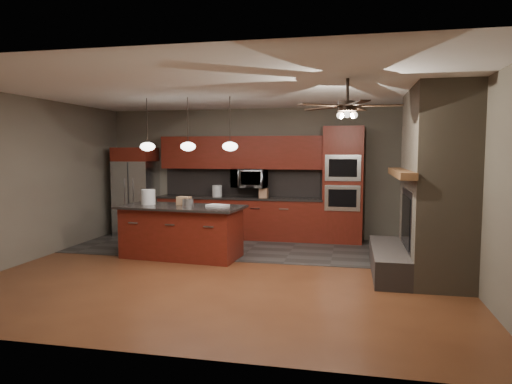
% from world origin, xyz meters
% --- Properties ---
extents(ground, '(7.00, 7.00, 0.00)m').
position_xyz_m(ground, '(0.00, 0.00, 0.00)').
color(ground, brown).
rests_on(ground, ground).
extents(ceiling, '(7.00, 6.00, 0.02)m').
position_xyz_m(ceiling, '(0.00, 0.00, 2.80)').
color(ceiling, white).
rests_on(ceiling, back_wall).
extents(back_wall, '(7.00, 0.02, 2.80)m').
position_xyz_m(back_wall, '(0.00, 3.00, 1.40)').
color(back_wall, '#676153').
rests_on(back_wall, ground).
extents(right_wall, '(0.02, 6.00, 2.80)m').
position_xyz_m(right_wall, '(3.50, 0.00, 1.40)').
color(right_wall, '#676153').
rests_on(right_wall, ground).
extents(left_wall, '(0.02, 6.00, 2.80)m').
position_xyz_m(left_wall, '(-3.50, 0.00, 1.40)').
color(left_wall, '#676153').
rests_on(left_wall, ground).
extents(slate_tile_patch, '(7.00, 2.40, 0.01)m').
position_xyz_m(slate_tile_patch, '(0.00, 1.80, 0.01)').
color(slate_tile_patch, '#373532').
rests_on(slate_tile_patch, ground).
extents(fireplace_column, '(1.30, 2.10, 2.80)m').
position_xyz_m(fireplace_column, '(3.04, 0.40, 1.30)').
color(fireplace_column, '#726551').
rests_on(fireplace_column, ground).
extents(back_cabinetry, '(3.59, 0.64, 2.20)m').
position_xyz_m(back_cabinetry, '(-0.48, 2.74, 0.89)').
color(back_cabinetry, maroon).
rests_on(back_cabinetry, ground).
extents(oven_tower, '(0.80, 0.63, 2.38)m').
position_xyz_m(oven_tower, '(1.70, 2.69, 1.19)').
color(oven_tower, maroon).
rests_on(oven_tower, ground).
extents(microwave, '(0.73, 0.41, 0.50)m').
position_xyz_m(microwave, '(-0.27, 2.75, 1.30)').
color(microwave, silver).
rests_on(microwave, back_cabinetry).
extents(refrigerator, '(0.83, 0.75, 1.96)m').
position_xyz_m(refrigerator, '(-2.86, 2.62, 0.98)').
color(refrigerator, silver).
rests_on(refrigerator, ground).
extents(kitchen_island, '(2.26, 1.18, 0.92)m').
position_xyz_m(kitchen_island, '(-1.06, 0.75, 0.47)').
color(kitchen_island, maroon).
rests_on(kitchen_island, ground).
extents(white_bucket, '(0.34, 0.34, 0.27)m').
position_xyz_m(white_bucket, '(-1.72, 0.83, 1.06)').
color(white_bucket, silver).
rests_on(white_bucket, kitchen_island).
extents(paint_can, '(0.26, 0.26, 0.13)m').
position_xyz_m(paint_can, '(-0.91, 0.69, 0.98)').
color(paint_can, '#B3B4B8').
rests_on(paint_can, kitchen_island).
extents(paint_tray, '(0.41, 0.34, 0.04)m').
position_xyz_m(paint_tray, '(-0.40, 0.79, 0.94)').
color(paint_tray, silver).
rests_on(paint_tray, kitchen_island).
extents(cardboard_box, '(0.24, 0.19, 0.15)m').
position_xyz_m(cardboard_box, '(-1.07, 0.91, 0.99)').
color(cardboard_box, '#98714E').
rests_on(cardboard_box, kitchen_island).
extents(counter_bucket, '(0.24, 0.24, 0.24)m').
position_xyz_m(counter_bucket, '(-0.99, 2.70, 1.02)').
color(counter_bucket, silver).
rests_on(counter_bucket, back_cabinetry).
extents(counter_box, '(0.19, 0.15, 0.20)m').
position_xyz_m(counter_box, '(0.05, 2.65, 1.00)').
color(counter_box, '#AE7C5A').
rests_on(counter_box, back_cabinetry).
extents(pendant_left, '(0.26, 0.26, 0.92)m').
position_xyz_m(pendant_left, '(-1.65, 0.70, 1.96)').
color(pendant_left, black).
rests_on(pendant_left, ceiling).
extents(pendant_center, '(0.26, 0.26, 0.92)m').
position_xyz_m(pendant_center, '(-0.90, 0.70, 1.96)').
color(pendant_center, black).
rests_on(pendant_center, ceiling).
extents(pendant_right, '(0.26, 0.26, 0.92)m').
position_xyz_m(pendant_right, '(-0.15, 0.70, 1.96)').
color(pendant_right, black).
rests_on(pendant_right, ceiling).
extents(ceiling_fan, '(1.27, 1.33, 0.41)m').
position_xyz_m(ceiling_fan, '(1.80, -0.80, 2.46)').
color(ceiling_fan, black).
rests_on(ceiling_fan, ceiling).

